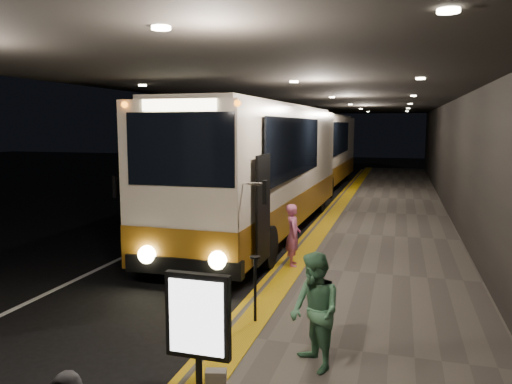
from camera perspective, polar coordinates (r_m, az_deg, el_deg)
The scene contains 15 objects.
ground at distance 12.08m, azimuth -10.12°, elevation -9.23°, with size 90.00×90.00×0.00m, color black.
lane_line_white at distance 17.21m, azimuth -8.15°, elevation -4.09°, with size 0.12×50.00×0.01m, color silver.
kerb_stripe_yellow at distance 15.99m, azimuth 5.59°, elevation -4.96°, with size 0.18×50.00×0.01m, color gold.
sidewalk at distance 15.73m, azimuth 14.25°, elevation -5.11°, with size 4.50×50.00×0.15m, color #514C44.
tactile_strip at distance 15.88m, azimuth 7.37°, elevation -4.52°, with size 0.50×50.00×0.01m, color gold.
terminal_wall at distance 15.46m, azimuth 23.00°, elevation 5.25°, with size 0.10×50.00×6.00m, color black.
support_columns at distance 15.88m, azimuth -8.80°, elevation 2.92°, with size 0.80×24.80×4.40m.
canopy at distance 15.62m, azimuth 6.36°, elevation 11.70°, with size 9.00×50.00×0.40m, color black.
coach_main at distance 16.14m, azimuth 0.83°, elevation 2.10°, with size 2.87×12.92×4.01m.
coach_second at distance 28.23m, azimuth 7.14°, elevation 4.36°, with size 2.79×12.59×3.95m.
passenger_boarding at distance 11.91m, azimuth 4.25°, elevation -4.93°, with size 0.54×0.36×1.49m, color #D0618B.
passenger_waiting_green at distance 7.03m, azimuth 6.76°, elevation -13.42°, with size 0.79×0.49×1.63m, color #407451.
bag_plain at distance 6.65m, azimuth -4.58°, elevation -20.89°, with size 0.26×0.15×0.32m, color silver.
info_sign at distance 5.97m, azimuth -6.66°, elevation -14.22°, with size 0.78×0.13×1.66m.
stanchion_post at distance 8.61m, azimuth -0.10°, elevation -11.09°, with size 0.05×0.05×1.13m, color black.
Camera 1 is at (5.18, -10.35, 3.48)m, focal length 35.00 mm.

